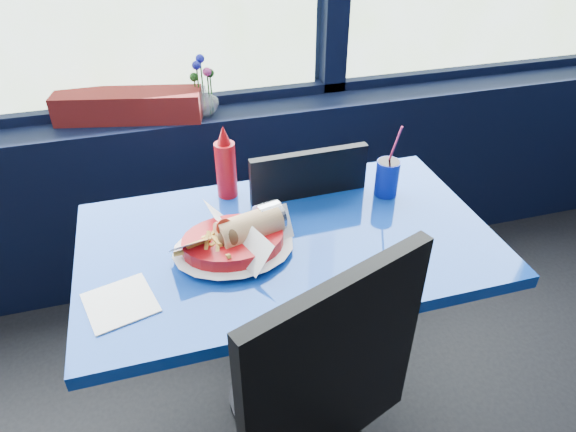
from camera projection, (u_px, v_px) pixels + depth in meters
The scene contains 9 objects.
window_sill at pixel (172, 198), 2.33m from camera, with size 5.00×0.26×0.80m, color black.
near_table at pixel (288, 283), 1.61m from camera, with size 1.20×0.70×0.75m.
chair_near_back at pixel (298, 230), 1.92m from camera, with size 0.42×0.42×0.91m.
planter_box at pixel (129, 106), 2.03m from camera, with size 0.57×0.14×0.11m, color maroon.
flower_vase at pixel (204, 97), 2.07m from camera, with size 0.13×0.14×0.24m.
food_basket at pixel (235, 240), 1.43m from camera, with size 0.33×0.33×0.11m.
ketchup_bottle at pixel (226, 166), 1.64m from camera, with size 0.07×0.07×0.25m.
soda_cup at pixel (387, 177), 1.67m from camera, with size 0.08×0.08×0.26m.
napkin at pixel (120, 303), 1.28m from camera, with size 0.16×0.16×0.00m, color white.
Camera 1 is at (-0.03, 0.85, 1.67)m, focal length 32.00 mm.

